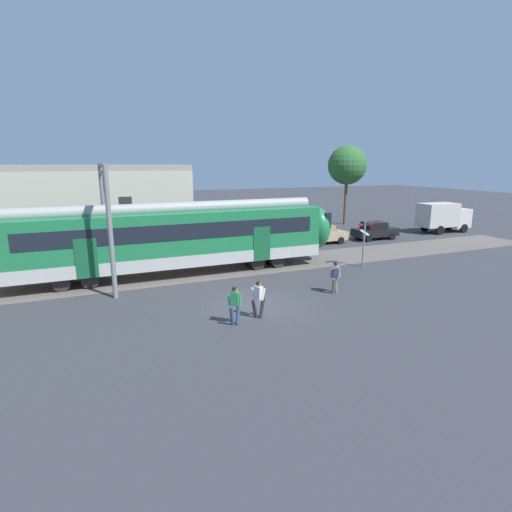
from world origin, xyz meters
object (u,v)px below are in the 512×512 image
Objects in this scene: pedestrian_white at (258,296)px; crossing_signal at (364,236)px; pedestrian_green at (235,303)px; box_truck at (443,216)px; parked_car_black at (375,230)px; pedestrian_grey at (335,275)px; parked_car_tan at (323,234)px.

pedestrian_white is 11.08m from crossing_signal.
pedestrian_white is at bearing 15.66° from pedestrian_green.
pedestrian_white is 0.56× the size of crossing_signal.
parked_car_black is at bearing -177.24° from box_truck.
pedestrian_grey is 0.56× the size of crossing_signal.
crossing_signal is (4.71, 3.83, 1.02)m from pedestrian_grey.
pedestrian_green is 1.00× the size of pedestrian_white.
pedestrian_green is 0.56× the size of crossing_signal.
box_truck is 1.77× the size of crossing_signal.
parked_car_black is at bearing -1.72° from parked_car_tan.
crossing_signal is (-6.94, -7.40, 1.23)m from parked_car_black.
parked_car_tan is at bearing 46.54° from pedestrian_green.
pedestrian_green is 1.00× the size of pedestrian_grey.
pedestrian_white is (1.20, 0.34, 0.00)m from pedestrian_green.
pedestrian_green is at bearing -163.17° from pedestrian_grey.
crossing_signal is at bearing 27.68° from pedestrian_green.
parked_car_black is at bearing 36.34° from pedestrian_green.
parked_car_tan and parked_car_black have the same top height.
pedestrian_white reaches higher than parked_car_tan.
box_truck is at bearing 26.95° from crossing_signal.
pedestrian_white is 5.17m from pedestrian_grey.
box_truck is (26.19, 13.49, 0.61)m from pedestrian_green.
parked_car_tan is at bearing 77.29° from crossing_signal.
parked_car_black is 1.34× the size of crossing_signal.
pedestrian_green is at bearing -133.46° from parked_car_tan.
box_truck reaches higher than pedestrian_white.
pedestrian_white is at bearing -131.33° from parked_car_tan.
pedestrian_grey is at bearing -140.86° from crossing_signal.
pedestrian_grey is (6.14, 1.86, 0.03)m from pedestrian_green.
pedestrian_grey is 0.41× the size of parked_car_black.
parked_car_black is 0.76× the size of box_truck.
pedestrian_green is 18.24m from parked_car_tan.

